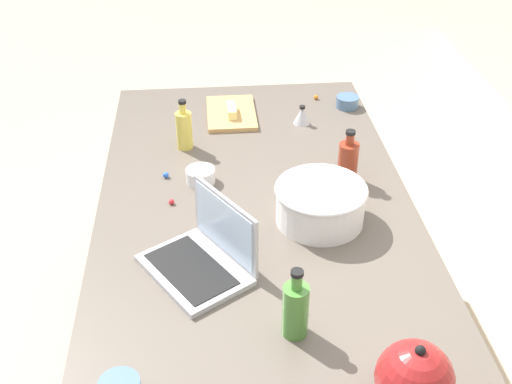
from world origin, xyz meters
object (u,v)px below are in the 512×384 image
(bottle_soy, at_px, (348,161))
(mixing_bowl_large, at_px, (320,203))
(laptop, at_px, (204,255))
(cutting_board, at_px, (231,113))
(butter_stick_left, at_px, (231,110))
(kitchen_timer, at_px, (302,115))
(bottle_olive, at_px, (295,309))
(ramekin_wide, at_px, (201,176))
(kettle, at_px, (414,380))
(bottle_oil, at_px, (184,129))
(ramekin_medium, at_px, (347,102))

(bottle_soy, bearing_deg, mixing_bowl_large, -30.82)
(laptop, height_order, cutting_board, laptop)
(bottle_soy, bearing_deg, laptop, -50.00)
(mixing_bowl_large, relative_size, butter_stick_left, 2.68)
(mixing_bowl_large, bearing_deg, butter_stick_left, -161.76)
(bottle_soy, bearing_deg, kitchen_timer, -167.80)
(bottle_olive, relative_size, ramekin_wide, 2.04)
(laptop, xyz_separation_m, ramekin_wide, (-0.46, -0.00, -0.02))
(kitchen_timer, bearing_deg, butter_stick_left, -103.66)
(cutting_board, distance_m, butter_stick_left, 0.04)
(kettle, distance_m, ramekin_wide, 1.09)
(bottle_oil, height_order, kettle, bottle_oil)
(mixing_bowl_large, distance_m, ramekin_wide, 0.46)
(ramekin_wide, bearing_deg, ramekin_medium, 129.95)
(butter_stick_left, bearing_deg, kitchen_timer, 76.34)
(kettle, relative_size, cutting_board, 0.70)
(kettle, bearing_deg, laptop, -138.31)
(laptop, height_order, mixing_bowl_large, laptop)
(mixing_bowl_large, height_order, cutting_board, mixing_bowl_large)
(ramekin_wide, bearing_deg, bottle_oil, -167.45)
(ramekin_medium, xyz_separation_m, ramekin_wide, (0.53, -0.64, 0.00))
(kettle, bearing_deg, ramekin_medium, 173.58)
(mixing_bowl_large, distance_m, kitchen_timer, 0.67)
(laptop, bearing_deg, ramekin_medium, 147.54)
(laptop, height_order, bottle_oil, laptop)
(ramekin_wide, relative_size, kitchen_timer, 1.33)
(bottle_olive, bearing_deg, ramekin_medium, 162.29)
(cutting_board, bearing_deg, bottle_olive, 4.34)
(laptop, distance_m, bottle_soy, 0.67)
(laptop, xyz_separation_m, bottle_soy, (-0.43, 0.51, 0.03))
(ramekin_wide, bearing_deg, butter_stick_left, 163.96)
(bottle_oil, xyz_separation_m, ramekin_wide, (0.25, 0.06, -0.05))
(laptop, relative_size, kitchen_timer, 4.95)
(butter_stick_left, distance_m, ramekin_wide, 0.49)
(cutting_board, height_order, butter_stick_left, butter_stick_left)
(mixing_bowl_large, xyz_separation_m, bottle_soy, (-0.23, 0.14, 0.01))
(kettle, height_order, kitchen_timer, kettle)
(bottle_soy, height_order, bottle_oil, bottle_oil)
(bottle_oil, distance_m, butter_stick_left, 0.30)
(ramekin_medium, bearing_deg, butter_stick_left, -83.26)
(butter_stick_left, bearing_deg, mixing_bowl_large, 18.24)
(bottle_soy, bearing_deg, cutting_board, -144.61)
(laptop, xyz_separation_m, kettle, (0.52, 0.46, 0.03))
(bottle_soy, height_order, ramekin_wide, bottle_soy)
(cutting_board, relative_size, ramekin_medium, 3.15)
(butter_stick_left, relative_size, ramekin_medium, 1.14)
(laptop, relative_size, cutting_board, 1.25)
(cutting_board, relative_size, butter_stick_left, 2.77)
(bottle_oil, relative_size, kitchen_timer, 2.58)
(cutting_board, bearing_deg, mixing_bowl_large, 17.63)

